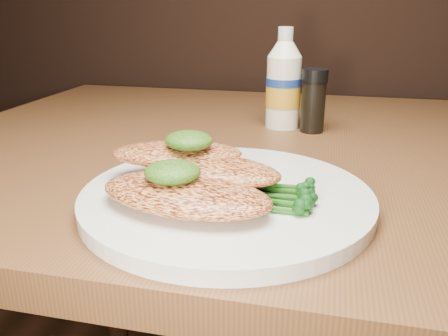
# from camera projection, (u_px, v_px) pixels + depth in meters

# --- Properties ---
(plate) EXTENTS (0.30, 0.30, 0.02)m
(plate) POSITION_uv_depth(u_px,v_px,m) (227.00, 198.00, 0.48)
(plate) COLOR white
(plate) RESTS_ON dining_table
(chicken_front) EXTENTS (0.18, 0.12, 0.03)m
(chicken_front) POSITION_uv_depth(u_px,v_px,m) (185.00, 194.00, 0.44)
(chicken_front) COLOR #ED8A4B
(chicken_front) RESTS_ON plate
(chicken_mid) EXTENTS (0.17, 0.10, 0.02)m
(chicken_mid) POSITION_uv_depth(u_px,v_px,m) (210.00, 169.00, 0.48)
(chicken_mid) COLOR #ED8A4B
(chicken_mid) RESTS_ON plate
(chicken_back) EXTENTS (0.16, 0.10, 0.02)m
(chicken_back) POSITION_uv_depth(u_px,v_px,m) (177.00, 153.00, 0.51)
(chicken_back) COLOR #ED8A4B
(chicken_back) RESTS_ON plate
(pesto_front) EXTENTS (0.06, 0.06, 0.02)m
(pesto_front) POSITION_uv_depth(u_px,v_px,m) (172.00, 172.00, 0.43)
(pesto_front) COLOR black
(pesto_front) RESTS_ON chicken_front
(pesto_back) EXTENTS (0.06, 0.06, 0.02)m
(pesto_back) POSITION_uv_depth(u_px,v_px,m) (189.00, 141.00, 0.49)
(pesto_back) COLOR black
(pesto_back) RESTS_ON chicken_back
(broccolini_bundle) EXTENTS (0.18, 0.15, 0.02)m
(broccolini_bundle) POSITION_uv_depth(u_px,v_px,m) (261.00, 190.00, 0.45)
(broccolini_bundle) COLOR #194E11
(broccolini_bundle) RESTS_ON plate
(mayo_bottle) EXTENTS (0.07, 0.07, 0.16)m
(mayo_bottle) POSITION_uv_depth(u_px,v_px,m) (284.00, 78.00, 0.76)
(mayo_bottle) COLOR white
(mayo_bottle) RESTS_ON dining_table
(pepper_grinder) EXTENTS (0.05, 0.05, 0.10)m
(pepper_grinder) POSITION_uv_depth(u_px,v_px,m) (313.00, 101.00, 0.74)
(pepper_grinder) COLOR black
(pepper_grinder) RESTS_ON dining_table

